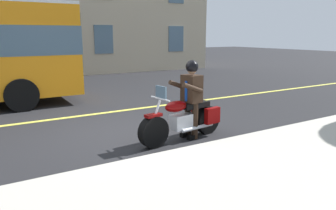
# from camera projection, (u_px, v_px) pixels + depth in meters

# --- Properties ---
(ground_plane) EXTENTS (80.00, 80.00, 0.00)m
(ground_plane) POSITION_uv_depth(u_px,v_px,m) (126.00, 131.00, 7.75)
(ground_plane) COLOR black
(lane_center_stripe) EXTENTS (60.00, 0.16, 0.01)m
(lane_center_stripe) POSITION_uv_depth(u_px,v_px,m) (98.00, 114.00, 9.43)
(lane_center_stripe) COLOR #E5DB4C
(lane_center_stripe) RESTS_ON ground_plane
(motorcycle_main) EXTENTS (2.22, 0.79, 1.26)m
(motorcycle_main) POSITION_uv_depth(u_px,v_px,m) (184.00, 119.00, 7.07)
(motorcycle_main) COLOR black
(motorcycle_main) RESTS_ON ground_plane
(rider_main) EXTENTS (0.68, 0.61, 1.74)m
(rider_main) POSITION_uv_depth(u_px,v_px,m) (191.00, 92.00, 7.06)
(rider_main) COLOR black
(rider_main) RESTS_ON ground_plane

